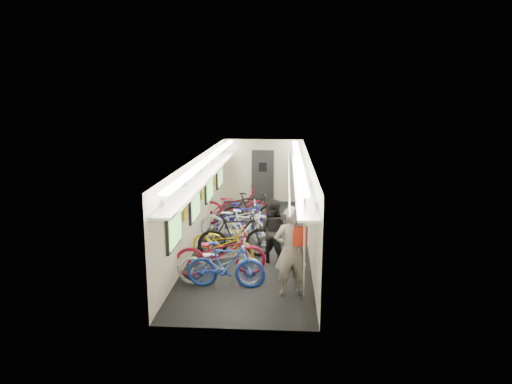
# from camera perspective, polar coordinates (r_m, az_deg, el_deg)

# --- Properties ---
(train_car_shell) EXTENTS (10.00, 10.00, 10.00)m
(train_car_shell) POSITION_cam_1_polar(r_m,az_deg,el_deg) (13.24, -1.64, 1.72)
(train_car_shell) COLOR black
(train_car_shell) RESTS_ON ground
(bicycle_0) EXTENTS (1.86, 0.67, 0.97)m
(bicycle_0) POSITION_cam_1_polar(r_m,az_deg,el_deg) (9.89, -4.41, -8.89)
(bicycle_0) COLOR #A8AAAD
(bicycle_0) RESTS_ON ground
(bicycle_1) EXTENTS (1.70, 0.54, 1.01)m
(bicycle_1) POSITION_cam_1_polar(r_m,az_deg,el_deg) (9.74, -3.76, -9.09)
(bicycle_1) COLOR #1C3CAB
(bicycle_1) RESTS_ON ground
(bicycle_2) EXTENTS (2.16, 1.08, 1.08)m
(bicycle_2) POSITION_cam_1_polar(r_m,az_deg,el_deg) (10.35, -4.49, -7.61)
(bicycle_2) COLOR maroon
(bicycle_2) RESTS_ON ground
(bicycle_3) EXTENTS (2.00, 0.90, 1.16)m
(bicycle_3) POSITION_cam_1_polar(r_m,az_deg,el_deg) (11.46, -2.48, -5.44)
(bicycle_3) COLOR black
(bicycle_3) RESTS_ON ground
(bicycle_4) EXTENTS (1.87, 1.30, 0.93)m
(bicycle_4) POSITION_cam_1_polar(r_m,az_deg,el_deg) (11.26, -4.22, -6.39)
(bicycle_4) COLOR gold
(bicycle_4) RESTS_ON ground
(bicycle_5) EXTENTS (1.70, 0.83, 0.99)m
(bicycle_5) POSITION_cam_1_polar(r_m,az_deg,el_deg) (12.40, -1.27, -4.50)
(bicycle_5) COLOR white
(bicycle_5) RESTS_ON ground
(bicycle_6) EXTENTS (2.10, 0.92, 1.07)m
(bicycle_6) POSITION_cam_1_polar(r_m,az_deg,el_deg) (13.00, -2.55, -3.54)
(bicycle_6) COLOR #B0B0B5
(bicycle_6) RESTS_ON ground
(bicycle_7) EXTENTS (1.74, 0.71, 1.02)m
(bicycle_7) POSITION_cam_1_polar(r_m,az_deg,el_deg) (13.14, -1.43, -3.49)
(bicycle_7) COLOR #1A1998
(bicycle_7) RESTS_ON ground
(bicycle_8) EXTENTS (2.30, 1.13, 1.16)m
(bicycle_8) POSITION_cam_1_polar(r_m,az_deg,el_deg) (14.54, -2.74, -1.72)
(bicycle_8) COLOR maroon
(bicycle_8) RESTS_ON ground
(bicycle_9) EXTENTS (1.88, 0.88, 1.09)m
(bicycle_9) POSITION_cam_1_polar(r_m,az_deg,el_deg) (14.16, -0.55, -2.21)
(bicycle_9) COLOR black
(bicycle_9) RESTS_ON ground
(passenger_near) EXTENTS (0.77, 0.60, 1.86)m
(passenger_near) POSITION_cam_1_polar(r_m,az_deg,el_deg) (9.30, 4.34, -7.34)
(passenger_near) COLOR gray
(passenger_near) RESTS_ON ground
(passenger_mid) EXTENTS (0.92, 0.82, 1.58)m
(passenger_mid) POSITION_cam_1_polar(r_m,az_deg,el_deg) (11.12, 2.10, -4.84)
(passenger_mid) COLOR black
(passenger_mid) RESTS_ON ground
(backpack) EXTENTS (0.28, 0.18, 0.38)m
(backpack) POSITION_cam_1_polar(r_m,az_deg,el_deg) (9.07, 5.61, -5.54)
(backpack) COLOR red
(backpack) RESTS_ON passenger_near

